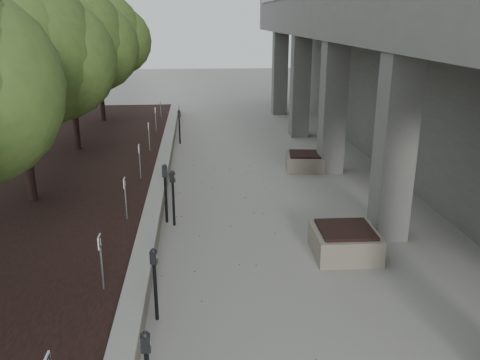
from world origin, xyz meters
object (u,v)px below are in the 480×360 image
crabapple_tree_5 (98,56)px  parking_meter_5 (179,127)px  parking_meter_3 (166,194)px  crabapple_tree_3 (19,88)px  parking_meter_2 (155,285)px  parking_meter_4 (173,198)px  planter_back (305,161)px  crabapple_tree_4 (70,67)px  planter_front (345,241)px

crabapple_tree_5 → parking_meter_5: 5.12m
parking_meter_3 → parking_meter_5: 7.82m
crabapple_tree_3 → parking_meter_2: crabapple_tree_3 is taller
parking_meter_4 → planter_back: 5.82m
parking_meter_2 → planter_back: 9.09m
crabapple_tree_4 → parking_meter_5: crabapple_tree_4 is taller
crabapple_tree_3 → parking_meter_5: crabapple_tree_3 is taller
crabapple_tree_5 → parking_meter_3: crabapple_tree_5 is taller
crabapple_tree_3 → parking_meter_4: crabapple_tree_3 is taller
crabapple_tree_5 → parking_meter_2: 15.42m
crabapple_tree_3 → parking_meter_2: (3.32, -4.85, -2.49)m
crabapple_tree_3 → planter_front: crabapple_tree_3 is taller
parking_meter_3 → parking_meter_2: bearing=-97.8°
crabapple_tree_4 → crabapple_tree_5: (0.00, 5.00, 0.00)m
crabapple_tree_3 → parking_meter_2: size_ratio=4.30×
crabapple_tree_5 → planter_front: crabapple_tree_5 is taller
crabapple_tree_3 → planter_front: bearing=-22.1°
parking_meter_3 → parking_meter_5: parking_meter_3 is taller
crabapple_tree_4 → parking_meter_3: (3.27, -5.77, -2.40)m
parking_meter_3 → parking_meter_4: parking_meter_3 is taller
parking_meter_4 → parking_meter_3: bearing=151.7°
crabapple_tree_5 → planter_front: size_ratio=4.26×
parking_meter_2 → planter_back: parking_meter_2 is taller
planter_back → parking_meter_3: bearing=-136.2°
planter_back → parking_meter_5: bearing=137.0°
parking_meter_4 → crabapple_tree_3: bearing=-175.8°
crabapple_tree_5 → parking_meter_2: size_ratio=4.30×
parking_meter_5 → planter_front: bearing=-83.5°
crabapple_tree_4 → crabapple_tree_5: bearing=90.0°
parking_meter_3 → parking_meter_4: bearing=-56.8°
parking_meter_5 → parking_meter_3: bearing=-104.4°
crabapple_tree_5 → planter_back: (7.45, -6.76, -2.85)m
planter_front → planter_back: 6.09m
crabapple_tree_4 → planter_front: size_ratio=4.26×
parking_meter_4 → planter_front: (3.54, -1.86, -0.37)m
crabapple_tree_3 → parking_meter_5: 8.19m
crabapple_tree_3 → parking_meter_4: bearing=-15.8°
parking_meter_4 → planter_back: size_ratio=1.16×
crabapple_tree_5 → parking_meter_5: (3.37, -2.95, -2.46)m
planter_front → planter_back: planter_front is taller
parking_meter_2 → planter_back: bearing=74.1°
parking_meter_2 → planter_front: size_ratio=0.99×
parking_meter_2 → crabapple_tree_5: bearing=113.8°
parking_meter_2 → parking_meter_4: (0.13, 3.87, 0.04)m
crabapple_tree_4 → planter_back: bearing=-13.3°
crabapple_tree_4 → parking_meter_2: bearing=-71.4°
crabapple_tree_4 → crabapple_tree_5: size_ratio=1.00×
planter_front → planter_back: size_ratio=1.10×
parking_meter_2 → parking_meter_4: size_ratio=0.94×
parking_meter_4 → planter_front: parking_meter_4 is taller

